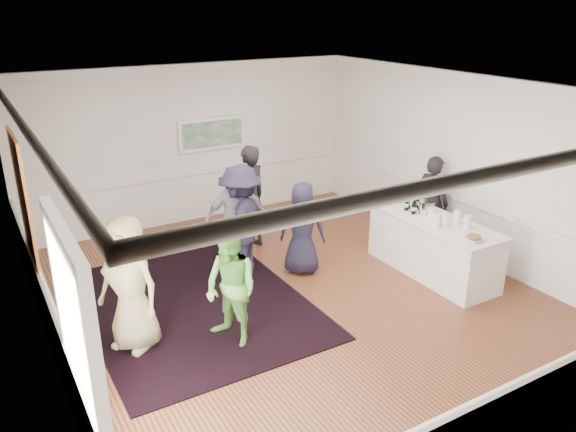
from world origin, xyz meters
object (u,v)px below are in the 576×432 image
guest_navy (302,228)px  ice_bucket (427,209)px  guest_green (231,288)px  guest_dark_b (249,198)px  bartender (432,202)px  guest_dark_a (241,223)px  guest_lilac (236,218)px  guest_tan (129,284)px  nut_bowl (474,238)px  serving_table (433,246)px

guest_navy → ice_bucket: (1.86, -0.92, 0.29)m
guest_green → guest_dark_b: 3.13m
bartender → guest_dark_a: guest_dark_a is taller
guest_lilac → ice_bucket: (2.74, -1.61, 0.17)m
guest_dark_a → guest_dark_b: size_ratio=0.99×
guest_tan → ice_bucket: (4.94, -0.16, 0.16)m
guest_green → guest_lilac: size_ratio=0.89×
bartender → guest_navy: bearing=67.7°
guest_tan → nut_bowl: 4.99m
guest_lilac → nut_bowl: (2.61, -2.75, 0.09)m
guest_navy → ice_bucket: bearing=-167.9°
guest_lilac → nut_bowl: guest_lilac is taller
guest_tan → guest_navy: 3.17m
guest_green → guest_lilac: 2.26m
guest_tan → nut_bowl: guest_tan is taller
guest_tan → guest_dark_b: size_ratio=0.95×
guest_navy → nut_bowl: size_ratio=5.85×
guest_tan → guest_navy: size_ratio=1.17×
bartender → guest_tan: (-5.70, -0.48, 0.05)m
guest_dark_b → ice_bucket: guest_dark_b is taller
guest_lilac → guest_dark_b: bearing=-119.3°
ice_bucket → guest_green: bearing=-174.0°
serving_table → guest_lilac: 3.32m
guest_navy → bartender: bearing=-147.7°
guest_lilac → bartender: bearing=176.5°
guest_dark_b → guest_navy: guest_dark_b is taller
serving_table → guest_dark_a: 3.21m
guest_tan → guest_dark_a: bearing=83.0°
guest_tan → guest_dark_b: (2.78, 2.11, 0.05)m
guest_tan → ice_bucket: bearing=54.1°
guest_green → guest_dark_b: (1.62, 2.68, 0.17)m
bartender → guest_tan: size_ratio=0.94×
guest_dark_b → serving_table: bearing=117.3°
ice_bucket → nut_bowl: size_ratio=0.97×
guest_lilac → guest_dark_a: 0.38m
guest_dark_a → guest_dark_b: bearing=-164.1°
serving_table → guest_green: 3.78m
guest_lilac → nut_bowl: 3.80m
guest_navy → ice_bucket: size_ratio=6.05×
guest_lilac → guest_navy: size_ratio=1.15×
guest_dark_a → ice_bucket: bearing=115.0°
guest_dark_a → nut_bowl: size_ratio=7.16×
guest_tan → guest_dark_b: 3.50m
serving_table → bartender: bartender is taller
guest_green → guest_dark_b: size_ratio=0.83×
guest_green → nut_bowl: size_ratio=5.98×
guest_tan → guest_navy: bearing=69.9°
guest_dark_b → ice_bucket: 3.14m
guest_green → nut_bowl: 3.72m
guest_dark_a → guest_navy: guest_dark_a is taller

